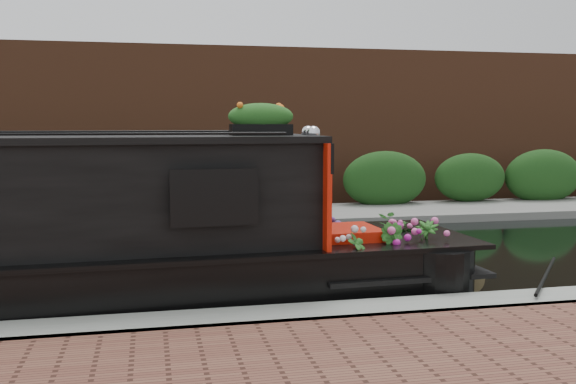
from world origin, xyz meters
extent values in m
plane|color=black|center=(0.00, 0.00, 0.00)|extent=(80.00, 80.00, 0.00)
cube|color=gray|center=(0.00, -3.30, 0.00)|extent=(40.00, 0.60, 0.50)
cube|color=slate|center=(0.00, 4.20, 0.00)|extent=(40.00, 2.40, 0.34)
cube|color=#1A4115|center=(0.00, 5.10, 0.00)|extent=(40.00, 1.10, 2.80)
cube|color=brown|center=(0.00, 7.20, 0.00)|extent=(40.00, 1.00, 8.00)
cube|color=red|center=(0.90, -2.03, 1.28)|extent=(0.11, 1.58, 1.22)
cube|color=black|center=(-0.30, -2.83, 1.35)|extent=(0.81, 0.06, 0.50)
cube|color=red|center=(1.37, -2.03, 0.63)|extent=(0.75, 0.84, 0.45)
sphere|color=silver|center=(0.91, -2.16, 1.99)|extent=(0.16, 0.16, 0.16)
sphere|color=silver|center=(0.91, -1.91, 1.99)|extent=(0.16, 0.16, 0.16)
cube|color=black|center=(0.32, -2.03, 2.03)|extent=(0.71, 0.26, 0.13)
ellipsoid|color=orange|center=(0.32, -2.03, 2.20)|extent=(0.77, 0.26, 0.22)
imported|color=#286421|center=(1.27, -2.70, 0.65)|extent=(0.31, 0.30, 0.49)
imported|color=#286421|center=(1.76, -2.55, 0.69)|extent=(0.39, 0.40, 0.57)
imported|color=#286421|center=(2.18, -1.61, 0.67)|extent=(0.54, 0.49, 0.52)
imported|color=#286421|center=(2.27, -2.28, 0.67)|extent=(0.42, 0.42, 0.53)
imported|color=#286421|center=(1.35, -1.31, 0.67)|extent=(0.22, 0.30, 0.52)
cylinder|color=brown|center=(2.94, -2.03, 0.17)|extent=(0.34, 0.38, 0.34)
camera|label=1|loc=(-0.93, -9.31, 2.12)|focal=40.00mm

